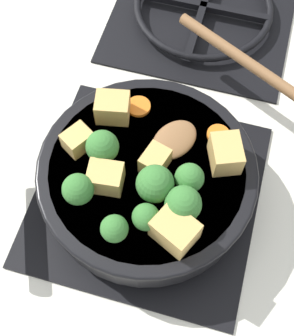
{
  "coord_description": "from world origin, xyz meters",
  "views": [
    {
      "loc": [
        0.07,
        -0.26,
        0.61
      ],
      "look_at": [
        0.0,
        0.0,
        0.08
      ],
      "focal_mm": 50.0,
      "sensor_mm": 36.0,
      "label": 1
    }
  ],
  "objects": [
    {
      "name": "tofu_cube_near_handle",
      "position": [
        -0.07,
        0.07,
        0.1
      ],
      "size": [
        0.05,
        0.04,
        0.04
      ],
      "primitive_type": "cube",
      "rotation": [
        0.0,
        0.0,
        0.19
      ],
      "color": "tan",
      "rests_on": "skillet_pan"
    },
    {
      "name": "tofu_cube_front_piece",
      "position": [
        0.01,
        0.01,
        0.1
      ],
      "size": [
        0.04,
        0.04,
        0.03
      ],
      "primitive_type": "cube",
      "rotation": [
        0.0,
        0.0,
        4.42
      ],
      "color": "tan",
      "rests_on": "skillet_pan"
    },
    {
      "name": "ground_plane",
      "position": [
        0.0,
        0.0,
        0.0
      ],
      "size": [
        2.4,
        2.4,
        0.0
      ],
      "primitive_type": "plane",
      "color": "silver"
    },
    {
      "name": "tofu_cube_west_chunk",
      "position": [
        -0.09,
        0.01,
        0.1
      ],
      "size": [
        0.04,
        0.05,
        0.03
      ],
      "primitive_type": "cube",
      "rotation": [
        0.0,
        0.0,
        4.16
      ],
      "color": "tan",
      "rests_on": "skillet_pan"
    },
    {
      "name": "tofu_cube_center_large",
      "position": [
        0.09,
        0.04,
        0.1
      ],
      "size": [
        0.05,
        0.06,
        0.04
      ],
      "primitive_type": "cube",
      "rotation": [
        0.0,
        0.0,
        5.09
      ],
      "color": "tan",
      "rests_on": "skillet_pan"
    },
    {
      "name": "broccoli_floret_north_edge",
      "position": [
        -0.06,
        -0.0,
        0.11
      ],
      "size": [
        0.04,
        0.04,
        0.05
      ],
      "color": "#709956",
      "rests_on": "skillet_pan"
    },
    {
      "name": "broccoli_floret_near_spoon",
      "position": [
        0.06,
        -0.01,
        0.11
      ],
      "size": [
        0.04,
        0.04,
        0.04
      ],
      "color": "#709956",
      "rests_on": "skillet_pan"
    },
    {
      "name": "tofu_cube_east_chunk",
      "position": [
        0.06,
        -0.08,
        0.1
      ],
      "size": [
        0.06,
        0.06,
        0.04
      ],
      "primitive_type": "cube",
      "rotation": [
        0.0,
        0.0,
        5.84
      ],
      "color": "tan",
      "rests_on": "skillet_pan"
    },
    {
      "name": "broccoli_floret_center_top",
      "position": [
        0.02,
        -0.07,
        0.11
      ],
      "size": [
        0.03,
        0.03,
        0.04
      ],
      "color": "#709956",
      "rests_on": "skillet_pan"
    },
    {
      "name": "broccoli_floret_east_rim",
      "position": [
        0.02,
        -0.03,
        0.11
      ],
      "size": [
        0.05,
        0.05,
        0.05
      ],
      "color": "#709956",
      "rests_on": "skillet_pan"
    },
    {
      "name": "broccoli_floret_west_rim",
      "position": [
        -0.07,
        -0.06,
        0.11
      ],
      "size": [
        0.04,
        0.04,
        0.05
      ],
      "color": "#709956",
      "rests_on": "skillet_pan"
    },
    {
      "name": "wooden_spoon",
      "position": [
        0.07,
        0.13,
        0.09
      ],
      "size": [
        0.24,
        0.26,
        0.02
      ],
      "color": "brown",
      "rests_on": "skillet_pan"
    },
    {
      "name": "front_burner_grate",
      "position": [
        0.0,
        0.0,
        0.01
      ],
      "size": [
        0.31,
        0.31,
        0.03
      ],
      "color": "black",
      "rests_on": "ground_plane"
    },
    {
      "name": "rear_burner_grate",
      "position": [
        0.0,
        0.36,
        0.01
      ],
      "size": [
        0.31,
        0.31,
        0.03
      ],
      "color": "black",
      "rests_on": "ground_plane"
    },
    {
      "name": "broccoli_floret_south_cluster",
      "position": [
        -0.01,
        -0.1,
        0.11
      ],
      "size": [
        0.03,
        0.03,
        0.04
      ],
      "color": "#709956",
      "rests_on": "skillet_pan"
    },
    {
      "name": "carrot_slice_orange_thin",
      "position": [
        -0.04,
        0.09,
        0.09
      ],
      "size": [
        0.03,
        0.03,
        0.01
      ],
      "primitive_type": "cylinder",
      "color": "orange",
      "rests_on": "skillet_pan"
    },
    {
      "name": "carrot_slice_near_center",
      "position": [
        0.08,
        0.07,
        0.09
      ],
      "size": [
        0.03,
        0.03,
        0.01
      ],
      "primitive_type": "cylinder",
      "color": "orange",
      "rests_on": "skillet_pan"
    },
    {
      "name": "skillet_pan",
      "position": [
        -0.0,
        -0.0,
        0.06
      ],
      "size": [
        0.38,
        0.3,
        0.06
      ],
      "color": "black",
      "rests_on": "front_burner_grate"
    },
    {
      "name": "tofu_cube_back_piece",
      "position": [
        -0.04,
        -0.03,
        0.1
      ],
      "size": [
        0.05,
        0.04,
        0.03
      ],
      "primitive_type": "cube",
      "rotation": [
        0.0,
        0.0,
        0.11
      ],
      "color": "tan",
      "rests_on": "skillet_pan"
    },
    {
      "name": "broccoli_floret_mid_floret",
      "position": [
        0.06,
        -0.05,
        0.11
      ],
      "size": [
        0.04,
        0.04,
        0.05
      ],
      "color": "#709956",
      "rests_on": "skillet_pan"
    }
  ]
}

